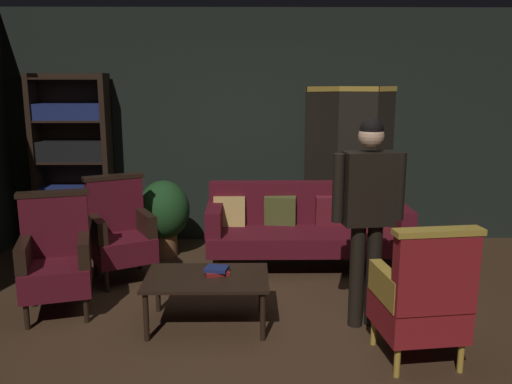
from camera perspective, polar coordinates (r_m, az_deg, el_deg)
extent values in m
plane|color=#3D2819|center=(4.58, 0.13, -13.84)|extent=(10.00, 10.00, 0.00)
cube|color=black|center=(6.60, -0.18, 6.84)|extent=(7.20, 0.10, 2.80)
cube|color=black|center=(6.52, 6.92, 2.69)|extent=(0.42, 0.23, 1.90)
cube|color=#B78E33|center=(6.43, 7.13, 10.80)|extent=(0.43, 0.24, 0.06)
cube|color=black|center=(6.64, 10.54, 2.75)|extent=(0.45, 0.14, 1.90)
cube|color=#B78E33|center=(6.56, 10.86, 10.71)|extent=(0.46, 0.14, 0.06)
cube|color=black|center=(6.80, 13.86, 2.82)|extent=(0.40, 0.28, 1.90)
cube|color=#B78E33|center=(6.72, 14.26, 10.58)|extent=(0.40, 0.29, 0.06)
cube|color=black|center=(6.85, -22.22, 2.97)|extent=(0.06, 0.32, 2.05)
cube|color=black|center=(6.59, -15.40, 3.11)|extent=(0.06, 0.32, 2.05)
cube|color=black|center=(6.85, -18.49, 3.25)|extent=(0.90, 0.02, 2.05)
cube|color=black|center=(6.92, -18.33, -4.87)|extent=(0.86, 0.30, 0.02)
cube|color=black|center=(6.80, -18.60, -0.97)|extent=(0.86, 0.30, 0.02)
cube|color=navy|center=(6.76, -18.71, -0.17)|extent=(0.78, 0.22, 0.18)
cube|color=black|center=(6.71, -18.87, 3.05)|extent=(0.86, 0.30, 0.02)
cube|color=black|center=(6.67, -19.00, 4.11)|extent=(0.78, 0.22, 0.23)
cube|color=black|center=(6.66, -19.16, 7.15)|extent=(0.86, 0.30, 0.02)
cube|color=navy|center=(6.63, -19.27, 8.04)|extent=(0.78, 0.22, 0.19)
cube|color=black|center=(6.64, -19.45, 11.30)|extent=(0.86, 0.30, 0.02)
cylinder|color=black|center=(5.52, -4.23, -8.02)|extent=(0.07, 0.07, 0.22)
cylinder|color=black|center=(5.72, 15.30, -7.68)|extent=(0.07, 0.07, 0.22)
cylinder|color=black|center=(6.08, -3.89, -6.08)|extent=(0.07, 0.07, 0.22)
cylinder|color=black|center=(6.27, 13.81, -5.85)|extent=(0.07, 0.07, 0.22)
cube|color=#4C0F19|center=(5.76, 5.43, -4.98)|extent=(2.10, 0.76, 0.20)
cube|color=#4C0F19|center=(5.97, 5.18, -1.07)|extent=(2.10, 0.18, 0.46)
cube|color=#4C0F19|center=(5.67, -4.42, -2.80)|extent=(0.16, 0.68, 0.26)
cube|color=#4C0F19|center=(5.88, 15.03, -2.65)|extent=(0.16, 0.68, 0.26)
cube|color=tan|center=(5.85, -2.84, -2.11)|extent=(0.34, 0.16, 0.35)
cube|color=#4C5123|center=(5.86, 2.58, -2.09)|extent=(0.36, 0.19, 0.35)
cube|color=maroon|center=(5.92, 7.94, -2.06)|extent=(0.35, 0.16, 0.35)
cube|color=#B79338|center=(6.02, 13.16, -2.01)|extent=(0.35, 0.14, 0.34)
cylinder|color=black|center=(4.32, -11.59, -12.87)|extent=(0.04, 0.04, 0.39)
cylinder|color=black|center=(4.25, 0.73, -13.06)|extent=(0.04, 0.04, 0.39)
cylinder|color=black|center=(4.81, -10.39, -10.17)|extent=(0.04, 0.04, 0.39)
cylinder|color=black|center=(4.75, 0.57, -10.29)|extent=(0.04, 0.04, 0.39)
cube|color=black|center=(4.43, -5.25, -9.09)|extent=(1.00, 0.64, 0.03)
cylinder|color=#B78E33|center=(4.49, 18.07, -13.48)|extent=(0.04, 0.04, 0.22)
cylinder|color=#B78E33|center=(4.32, 12.39, -14.20)|extent=(0.04, 0.04, 0.22)
cylinder|color=#B78E33|center=(4.13, 20.91, -16.07)|extent=(0.04, 0.04, 0.22)
cylinder|color=#B78E33|center=(3.94, 14.75, -17.04)|extent=(0.04, 0.04, 0.22)
cube|color=maroon|center=(4.12, 16.73, -12.30)|extent=(0.62, 0.62, 0.24)
cube|color=maroon|center=(3.78, 18.52, -8.26)|extent=(0.57, 0.19, 0.54)
cube|color=#B78E33|center=(3.69, 18.82, -4.03)|extent=(0.61, 0.20, 0.04)
cube|color=#B78E33|center=(4.13, 20.00, -8.98)|extent=(0.15, 0.51, 0.22)
cube|color=#B78E33|center=(3.94, 13.70, -9.62)|extent=(0.15, 0.51, 0.22)
cylinder|color=black|center=(4.82, -23.16, -12.06)|extent=(0.04, 0.04, 0.22)
cylinder|color=black|center=(4.78, -17.57, -11.84)|extent=(0.04, 0.04, 0.22)
cylinder|color=black|center=(5.24, -22.57, -10.05)|extent=(0.04, 0.04, 0.22)
cylinder|color=black|center=(5.21, -17.47, -9.83)|extent=(0.04, 0.04, 0.22)
cube|color=#4C0F19|center=(4.93, -20.39, -8.45)|extent=(0.69, 0.69, 0.24)
cube|color=#4C0F19|center=(5.03, -20.54, -3.37)|extent=(0.57, 0.26, 0.54)
cube|color=black|center=(4.96, -20.78, -0.14)|extent=(0.61, 0.28, 0.04)
cube|color=black|center=(4.88, -23.41, -6.03)|extent=(0.22, 0.51, 0.22)
cube|color=black|center=(4.84, -17.75, -5.75)|extent=(0.22, 0.51, 0.22)
cylinder|color=black|center=(5.36, -15.58, -9.08)|extent=(0.04, 0.04, 0.22)
cylinder|color=black|center=(5.47, -10.84, -8.40)|extent=(0.04, 0.04, 0.22)
cylinder|color=black|center=(5.78, -16.65, -7.57)|extent=(0.04, 0.04, 0.22)
cylinder|color=black|center=(5.88, -12.25, -6.98)|extent=(0.04, 0.04, 0.22)
cube|color=#4C0F19|center=(5.54, -13.95, -5.75)|extent=(0.76, 0.76, 0.24)
cube|color=#4C0F19|center=(5.66, -14.76, -1.33)|extent=(0.55, 0.37, 0.54)
cube|color=black|center=(5.60, -14.92, 1.56)|extent=(0.59, 0.40, 0.04)
cube|color=black|center=(5.43, -16.52, -3.74)|extent=(0.31, 0.48, 0.22)
cube|color=black|center=(5.54, -11.68, -3.17)|extent=(0.31, 0.48, 0.22)
cylinder|color=black|center=(4.52, 12.35, -8.58)|extent=(0.12, 0.12, 0.86)
cylinder|color=black|center=(4.47, 10.64, -8.72)|extent=(0.12, 0.12, 0.86)
cube|color=maroon|center=(4.35, 11.76, -2.86)|extent=(0.34, 0.20, 0.09)
cube|color=black|center=(4.30, 11.90, 0.37)|extent=(0.42, 0.26, 0.58)
cube|color=white|center=(4.39, 11.43, 1.03)|extent=(0.14, 0.03, 0.41)
cube|color=maroon|center=(4.36, 11.54, 4.02)|extent=(0.09, 0.03, 0.04)
cylinder|color=black|center=(4.39, 14.98, 0.58)|extent=(0.09, 0.09, 0.54)
cylinder|color=black|center=(4.22, 8.71, 0.41)|extent=(0.09, 0.09, 0.54)
sphere|color=tan|center=(4.24, 12.14, 5.80)|extent=(0.20, 0.20, 0.20)
sphere|color=black|center=(4.23, 12.17, 6.48)|extent=(0.18, 0.18, 0.18)
cylinder|color=brown|center=(6.25, -9.63, -5.44)|extent=(0.28, 0.28, 0.28)
ellipsoid|color=#193D19|center=(6.14, -9.76, -1.87)|extent=(0.58, 0.58, 0.67)
cube|color=maroon|center=(4.47, -4.19, -8.48)|extent=(0.22, 0.20, 0.03)
cube|color=navy|center=(4.46, -4.20, -8.13)|extent=(0.21, 0.18, 0.03)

